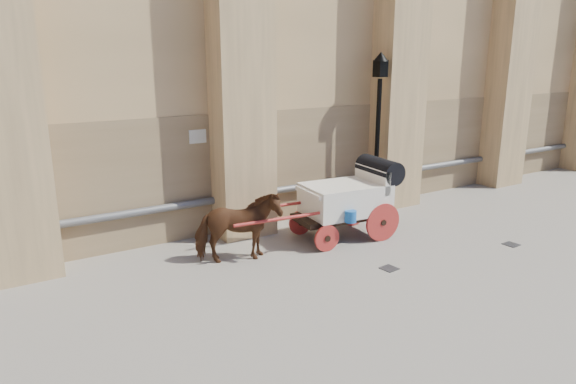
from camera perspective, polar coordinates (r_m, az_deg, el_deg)
ground at (r=10.79m, az=8.91°, el=-9.04°), size 90.00×90.00×0.00m
horse at (r=11.10m, az=-5.58°, el=-3.99°), size 1.97×1.27×1.53m
carriage at (r=12.62m, az=6.94°, el=-0.47°), size 4.44×1.62×1.90m
street_lamp at (r=14.39m, az=9.94°, el=6.83°), size 0.42×0.42×4.45m
drain_grate_near at (r=11.14m, az=11.17°, el=-8.33°), size 0.35×0.35×0.01m
drain_grate_far at (r=13.35m, az=23.54°, el=-5.36°), size 0.34×0.34×0.01m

